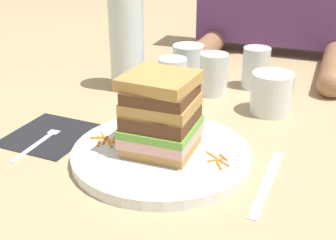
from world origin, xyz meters
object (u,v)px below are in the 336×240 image
at_px(knife, 266,184).
at_px(water_bottle, 127,36).
at_px(napkin_dark, 51,134).
at_px(juice_glass, 271,95).
at_px(empty_tumbler_2, 173,75).
at_px(main_plate, 161,154).
at_px(empty_tumbler_0, 188,62).
at_px(sandwich, 161,115).
at_px(empty_tumbler_1, 256,68).
at_px(empty_tumbler_3, 214,74).
at_px(fork, 44,137).

xyz_separation_m(knife, water_bottle, (-0.37, 0.30, 0.12)).
distance_m(napkin_dark, juice_glass, 0.43).
bearing_deg(napkin_dark, empty_tumbler_2, 66.21).
bearing_deg(water_bottle, napkin_dark, -95.62).
relative_size(main_plate, empty_tumbler_0, 3.60).
height_order(sandwich, empty_tumbler_2, sandwich).
height_order(main_plate, water_bottle, water_bottle).
height_order(napkin_dark, empty_tumbler_1, empty_tumbler_1).
xyz_separation_m(napkin_dark, empty_tumbler_3, (0.22, 0.30, 0.04)).
bearing_deg(main_plate, juice_glass, 62.21).
relative_size(main_plate, fork, 1.76).
xyz_separation_m(knife, juice_glass, (-0.04, 0.27, 0.04)).
height_order(main_plate, napkin_dark, main_plate).
bearing_deg(empty_tumbler_2, juice_glass, -11.80).
relative_size(knife, water_bottle, 0.74).
relative_size(sandwich, empty_tumbler_2, 1.71).
xyz_separation_m(sandwich, empty_tumbler_3, (-0.00, 0.31, -0.03)).
distance_m(sandwich, knife, 0.19).
xyz_separation_m(fork, juice_glass, (0.36, 0.27, 0.03)).
bearing_deg(empty_tumbler_1, fork, -126.80).
distance_m(sandwich, juice_glass, 0.29).
distance_m(fork, empty_tumbler_2, 0.34).
bearing_deg(empty_tumbler_1, empty_tumbler_2, -153.20).
bearing_deg(knife, empty_tumbler_2, 129.92).
relative_size(juice_glass, empty_tumbler_3, 0.90).
relative_size(sandwich, empty_tumbler_3, 1.39).
distance_m(napkin_dark, water_bottle, 0.30).
bearing_deg(main_plate, empty_tumbler_2, 107.02).
xyz_separation_m(empty_tumbler_2, empty_tumbler_3, (0.09, 0.01, 0.01)).
distance_m(fork, knife, 0.40).
height_order(sandwich, empty_tumbler_1, sandwich).
relative_size(main_plate, empty_tumbler_2, 3.91).
bearing_deg(main_plate, water_bottle, 124.43).
distance_m(main_plate, empty_tumbler_0, 0.41).
relative_size(napkin_dark, juice_glass, 1.81).
distance_m(main_plate, sandwich, 0.07).
bearing_deg(empty_tumbler_1, empty_tumbler_0, 177.10).
relative_size(fork, empty_tumbler_1, 1.77).
distance_m(napkin_dark, empty_tumbler_2, 0.32).
distance_m(napkin_dark, fork, 0.02).
relative_size(knife, empty_tumbler_2, 2.68).
xyz_separation_m(main_plate, napkin_dark, (-0.22, 0.01, -0.01)).
distance_m(napkin_dark, empty_tumbler_0, 0.41).
distance_m(juice_glass, empty_tumbler_0, 0.26).
relative_size(main_plate, sandwich, 2.29).
height_order(juice_glass, empty_tumbler_2, juice_glass).
bearing_deg(juice_glass, empty_tumbler_1, 113.18).
distance_m(main_plate, empty_tumbler_2, 0.32).
bearing_deg(empty_tumbler_1, napkin_dark, -128.38).
height_order(empty_tumbler_2, empty_tumbler_3, empty_tumbler_3).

